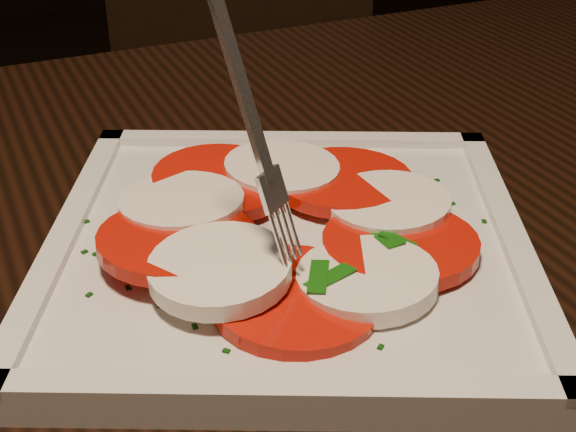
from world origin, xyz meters
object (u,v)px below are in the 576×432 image
table (319,364)px  plate (288,249)px  chair (245,100)px  fork (237,107)px

table → plate: plate is taller
table → chair: chair is taller
table → chair: 0.77m
chair → plate: (-0.22, -0.75, 0.22)m
plate → fork: size_ratio=1.78×
plate → fork: fork is taller
chair → fork: bearing=-91.2°
chair → plate: chair is taller
table → plate: 0.11m
table → fork: 0.22m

